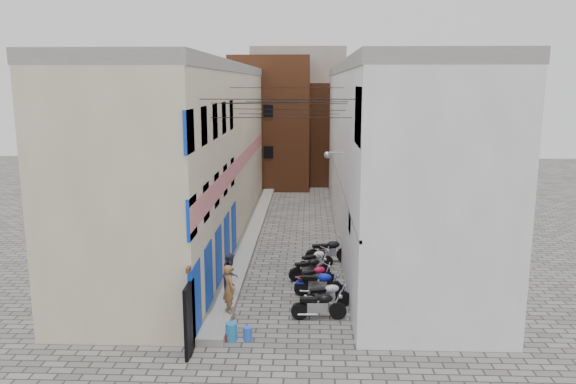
# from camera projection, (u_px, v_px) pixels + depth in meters

# --- Properties ---
(ground) EXTENTS (90.00, 90.00, 0.00)m
(ground) POSITION_uv_depth(u_px,v_px,m) (275.00, 348.00, 17.22)
(ground) COLOR #54524F
(ground) RESTS_ON ground
(plinth) EXTENTS (0.90, 26.00, 0.25)m
(plinth) POSITION_uv_depth(u_px,v_px,m) (252.00, 233.00, 30.02)
(plinth) COLOR gray
(plinth) RESTS_ON ground
(building_left) EXTENTS (5.10, 27.00, 9.00)m
(building_left) POSITION_uv_depth(u_px,v_px,m) (195.00, 151.00, 29.25)
(building_left) COLOR #BDAD8F
(building_left) RESTS_ON ground
(building_right) EXTENTS (5.94, 26.00, 9.00)m
(building_right) POSITION_uv_depth(u_px,v_px,m) (387.00, 152.00, 28.91)
(building_right) COLOR silver
(building_right) RESTS_ON ground
(building_far_brick_left) EXTENTS (6.00, 6.00, 10.00)m
(building_far_brick_left) POSITION_uv_depth(u_px,v_px,m) (271.00, 122.00, 43.80)
(building_far_brick_left) COLOR brown
(building_far_brick_left) RESTS_ON ground
(building_far_brick_right) EXTENTS (5.00, 6.00, 8.00)m
(building_far_brick_right) POSITION_uv_depth(u_px,v_px,m) (334.00, 133.00, 45.76)
(building_far_brick_right) COLOR brown
(building_far_brick_right) RESTS_ON ground
(building_far_concrete) EXTENTS (8.00, 5.00, 11.00)m
(building_far_concrete) POSITION_uv_depth(u_px,v_px,m) (298.00, 112.00, 49.51)
(building_far_concrete) COLOR gray
(building_far_concrete) RESTS_ON ground
(far_shopfront) EXTENTS (2.00, 0.30, 2.40)m
(far_shopfront) POSITION_uv_depth(u_px,v_px,m) (296.00, 176.00, 41.70)
(far_shopfront) COLOR black
(far_shopfront) RESTS_ON ground
(overhead_wires) EXTENTS (5.80, 13.02, 1.32)m
(overhead_wires) POSITION_uv_depth(u_px,v_px,m) (285.00, 104.00, 23.35)
(overhead_wires) COLOR black
(overhead_wires) RESTS_ON ground
(motorcycle_a) EXTENTS (1.95, 0.70, 1.11)m
(motorcycle_a) POSITION_uv_depth(u_px,v_px,m) (319.00, 304.00, 19.22)
(motorcycle_a) COLOR black
(motorcycle_a) RESTS_ON ground
(motorcycle_b) EXTENTS (1.91, 1.01, 1.06)m
(motorcycle_b) POSITION_uv_depth(u_px,v_px,m) (327.00, 294.00, 20.21)
(motorcycle_b) COLOR silver
(motorcycle_b) RESTS_ON ground
(motorcycle_c) EXTENTS (1.94, 0.68, 1.11)m
(motorcycle_c) POSITION_uv_depth(u_px,v_px,m) (319.00, 282.00, 21.34)
(motorcycle_c) COLOR #0C1BB8
(motorcycle_c) RESTS_ON ground
(motorcycle_d) EXTENTS (1.76, 1.35, 1.00)m
(motorcycle_d) POSITION_uv_depth(u_px,v_px,m) (315.00, 275.00, 22.29)
(motorcycle_d) COLOR #B70D34
(motorcycle_d) RESTS_ON ground
(motorcycle_e) EXTENTS (1.90, 1.24, 1.06)m
(motorcycle_e) POSITION_uv_depth(u_px,v_px,m) (310.00, 267.00, 23.16)
(motorcycle_e) COLOR black
(motorcycle_e) RESTS_ON ground
(motorcycle_f) EXTENTS (1.84, 1.58, 1.08)m
(motorcycle_f) POSITION_uv_depth(u_px,v_px,m) (315.00, 260.00, 24.13)
(motorcycle_f) COLOR silver
(motorcycle_f) RESTS_ON ground
(motorcycle_g) EXTENTS (2.22, 1.13, 1.23)m
(motorcycle_g) POSITION_uv_depth(u_px,v_px,m) (328.00, 250.00, 25.29)
(motorcycle_g) COLOR black
(motorcycle_g) RESTS_ON ground
(person_a) EXTENTS (0.65, 0.73, 1.69)m
(person_a) POSITION_uv_depth(u_px,v_px,m) (229.00, 289.00, 19.17)
(person_a) COLOR #956436
(person_a) RESTS_ON plinth
(person_b) EXTENTS (0.66, 0.81, 1.56)m
(person_b) POSITION_uv_depth(u_px,v_px,m) (231.00, 273.00, 20.90)
(person_b) COLOR #363952
(person_b) RESTS_ON plinth
(water_jug_near) EXTENTS (0.38, 0.38, 0.45)m
(water_jug_near) POSITION_uv_depth(u_px,v_px,m) (248.00, 334.00, 17.70)
(water_jug_near) COLOR blue
(water_jug_near) RESTS_ON ground
(water_jug_far) EXTENTS (0.43, 0.43, 0.57)m
(water_jug_far) POSITION_uv_depth(u_px,v_px,m) (231.00, 332.00, 17.71)
(water_jug_far) COLOR #2578BB
(water_jug_far) RESTS_ON ground
(red_crate) EXTENTS (0.36, 0.27, 0.22)m
(red_crate) POSITION_uv_depth(u_px,v_px,m) (227.00, 337.00, 17.74)
(red_crate) COLOR #A1170B
(red_crate) RESTS_ON ground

